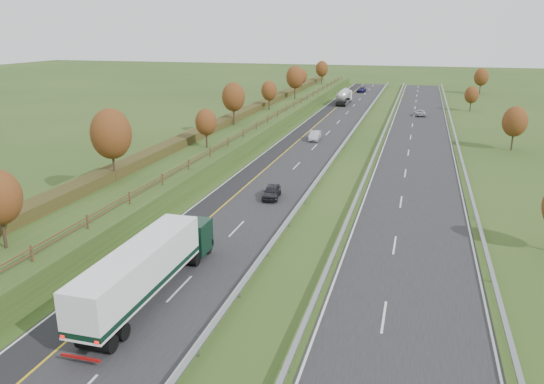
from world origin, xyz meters
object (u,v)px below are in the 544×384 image
Objects in this scene: car_dark_near at (272,192)px; car_oncoming at (420,113)px; car_silver_mid at (315,135)px; road_tanker at (344,96)px; box_lorry at (148,267)px; car_small_far at (362,90)px.

car_oncoming is at bearing 70.59° from car_dark_near.
car_silver_mid is (-1.60, 31.76, 0.04)m from car_dark_near.
road_tanker is 45.02m from car_silver_mid.
road_tanker is at bearing 90.83° from box_lorry.
car_oncoming is at bearing -38.31° from road_tanker.
car_small_far is at bearing 87.09° from road_tanker.
box_lorry is at bearing 75.78° from car_oncoming.
car_oncoming is at bearing -61.77° from car_small_far.
car_dark_near reaches higher than car_oncoming.
box_lorry reaches higher than car_small_far.
box_lorry is 3.32× the size of car_small_far.
car_dark_near is 102.69m from car_small_far.
box_lorry reaches higher than road_tanker.
road_tanker is 2.50× the size of car_silver_mid.
car_dark_near is at bearing 73.52° from car_oncoming.
car_small_far is at bearing 90.06° from box_lorry.
road_tanker is (-1.45, 100.14, -0.47)m from box_lorry.
car_oncoming is (17.95, -14.18, -1.19)m from road_tanker.
box_lorry is 100.15m from road_tanker.
road_tanker reaches higher than car_small_far.
car_oncoming is (16.63, -40.12, -0.08)m from car_small_far.
road_tanker is at bearing 86.22° from car_dark_near.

